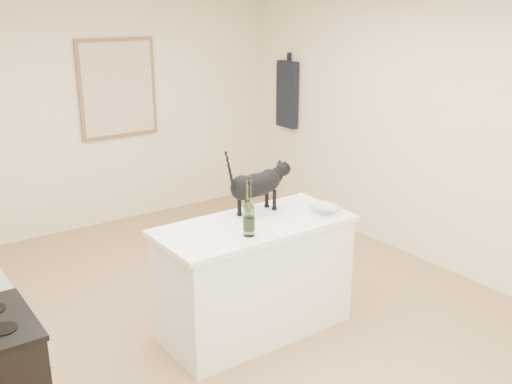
# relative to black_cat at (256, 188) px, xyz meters

# --- Properties ---
(floor) EXTENTS (5.50, 5.50, 0.00)m
(floor) POSITION_rel_black_cat_xyz_m (-0.24, 0.03, -1.10)
(floor) COLOR #987751
(floor) RESTS_ON ground
(wall_back) EXTENTS (4.50, 0.00, 4.50)m
(wall_back) POSITION_rel_black_cat_xyz_m (-0.24, 2.78, 0.20)
(wall_back) COLOR beige
(wall_back) RESTS_ON ground
(wall_right) EXTENTS (0.00, 5.50, 5.50)m
(wall_right) POSITION_rel_black_cat_xyz_m (2.01, 0.03, 0.20)
(wall_right) COLOR beige
(wall_right) RESTS_ON ground
(island_base) EXTENTS (1.44, 0.67, 0.86)m
(island_base) POSITION_rel_black_cat_xyz_m (-0.14, -0.17, -0.67)
(island_base) COLOR white
(island_base) RESTS_ON floor
(island_top) EXTENTS (1.50, 0.70, 0.04)m
(island_top) POSITION_rel_black_cat_xyz_m (-0.14, -0.17, -0.22)
(island_top) COLOR white
(island_top) RESTS_ON island_base
(artwork_frame) EXTENTS (0.90, 0.03, 1.10)m
(artwork_frame) POSITION_rel_black_cat_xyz_m (0.06, 2.75, 0.45)
(artwork_frame) COLOR brown
(artwork_frame) RESTS_ON wall_back
(artwork_canvas) EXTENTS (0.82, 0.00, 1.02)m
(artwork_canvas) POSITION_rel_black_cat_xyz_m (0.06, 2.73, 0.45)
(artwork_canvas) COLOR beige
(artwork_canvas) RESTS_ON wall_back
(hanging_garment) EXTENTS (0.08, 0.34, 0.80)m
(hanging_garment) POSITION_rel_black_cat_xyz_m (1.95, 2.08, 0.30)
(hanging_garment) COLOR black
(hanging_garment) RESTS_ON wall_right
(black_cat) EXTENTS (0.60, 0.25, 0.41)m
(black_cat) POSITION_rel_black_cat_xyz_m (0.00, 0.00, 0.00)
(black_cat) COLOR black
(black_cat) RESTS_ON island_top
(wine_bottle) EXTENTS (0.09, 0.09, 0.39)m
(wine_bottle) POSITION_rel_black_cat_xyz_m (-0.32, -0.35, -0.01)
(wine_bottle) COLOR #2F5120
(wine_bottle) RESTS_ON island_top
(glass_bowl) EXTENTS (0.27, 0.27, 0.06)m
(glass_bowl) POSITION_rel_black_cat_xyz_m (0.43, -0.32, -0.17)
(glass_bowl) COLOR white
(glass_bowl) RESTS_ON island_top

